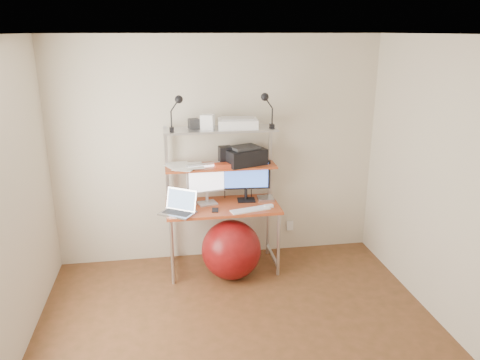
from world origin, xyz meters
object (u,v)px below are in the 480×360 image
Objects in this scene: laptop at (179,208)px; monitor_black at (246,177)px; exercise_ball at (231,250)px; printer at (245,156)px; monitor_silver at (207,180)px.

monitor_black is at bearing 51.81° from laptop.
laptop is 0.71m from exercise_ball.
printer is at bearing 52.64° from laptop.
monitor_silver reaches higher than laptop.
exercise_ball is (-0.20, -0.34, -0.93)m from printer.
monitor_silver is at bearing 69.32° from laptop.
printer is (0.42, 0.03, 0.24)m from monitor_silver.
laptop is (-0.74, -0.25, -0.22)m from monitor_black.
monitor_black is (0.43, 0.03, 0.01)m from monitor_silver.
monitor_black is 1.23× the size of laptop.
monitor_black is at bearing -44.15° from printer.
monitor_silver is at bearing 125.58° from exercise_ball.
printer is 0.78× the size of exercise_ball.
monitor_black reaches higher than laptop.
printer reaches higher than monitor_silver.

